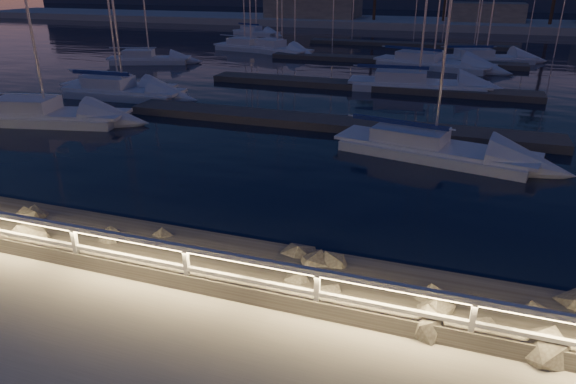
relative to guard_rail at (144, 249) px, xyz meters
The scene contains 17 objects.
ground 0.78m from the guard_rail, ahead, with size 400.00×400.00×0.00m, color #AFA99E.
harbor_water 31.27m from the guard_rail, 89.87° to the left, with size 400.00×440.00×0.60m.
guard_rail is the anchor object (origin of this frame).
riprap 5.21m from the guard_rail, 11.69° to the left, with size 26.52×3.07×1.30m.
floating_docks 32.52m from the guard_rail, 89.88° to the left, with size 22.00×36.00×0.40m.
far_shore 74.05m from the guard_rail, 90.04° to the left, with size 160.00×14.00×5.20m.
sailboat_a 22.97m from the guard_rail, 127.40° to the left, with size 7.85×2.74×13.24m.
sailboat_b 18.58m from the guard_rail, 139.91° to the left, with size 8.69×4.17×14.28m.
sailboat_d 14.05m from the guard_rail, 68.09° to the left, with size 8.56×4.04×13.97m.
sailboat_e 36.59m from the guard_rail, 123.36° to the left, with size 7.21×4.31×11.96m.
sailboat_f 24.75m from the guard_rail, 127.97° to the left, with size 7.64×2.83×12.75m.
sailboat_g 26.82m from the guard_rail, 83.26° to the left, with size 9.32×3.49×15.47m.
sailboat_i 41.90m from the guard_rail, 106.30° to the left, with size 7.95×5.15×13.31m.
sailboat_k 41.33m from the guard_rail, 79.54° to the left, with size 8.65×4.91×14.18m.
sailboat_l 36.39m from the guard_rail, 84.72° to the left, with size 10.00×5.24×16.30m.
sailboat_m 58.63m from the guard_rail, 110.06° to the left, with size 7.02×4.06×11.62m.
sailboat_n 43.78m from the guard_rail, 110.04° to the left, with size 8.14×3.64×13.41m.
Camera 1 is at (6.33, -8.52, 6.46)m, focal length 32.00 mm.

